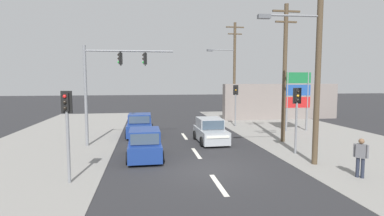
% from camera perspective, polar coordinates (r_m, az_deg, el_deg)
% --- Properties ---
extents(ground_plane, '(140.00, 140.00, 0.00)m').
position_cam_1_polar(ground_plane, '(13.62, 3.00, -11.59)').
color(ground_plane, '#28282B').
extents(lane_dash_near, '(0.20, 2.40, 0.01)m').
position_cam_1_polar(lane_dash_near, '(11.77, 5.08, -14.33)').
color(lane_dash_near, silver).
rests_on(lane_dash_near, ground).
extents(lane_dash_mid, '(0.20, 2.40, 0.01)m').
position_cam_1_polar(lane_dash_mid, '(16.46, 0.82, -8.59)').
color(lane_dash_mid, silver).
rests_on(lane_dash_mid, ground).
extents(lane_dash_far, '(0.20, 2.40, 0.01)m').
position_cam_1_polar(lane_dash_far, '(21.29, -1.46, -5.41)').
color(lane_dash_far, silver).
rests_on(lane_dash_far, ground).
extents(kerb_right_verge, '(10.00, 44.00, 0.02)m').
position_cam_1_polar(kerb_right_verge, '(19.24, 29.09, -7.21)').
color(kerb_right_verge, gray).
rests_on(kerb_right_verge, ground).
extents(kerb_left_verge, '(8.00, 40.00, 0.02)m').
position_cam_1_polar(kerb_left_verge, '(18.15, -27.55, -7.86)').
color(kerb_left_verge, gray).
rests_on(kerb_left_verge, ground).
extents(utility_pole_foreground_right, '(3.78, 0.43, 9.49)m').
position_cam_1_polar(utility_pole_foreground_right, '(14.95, 22.49, 9.33)').
color(utility_pole_foreground_right, '#4C3D2B').
rests_on(utility_pole_foreground_right, ground).
extents(utility_pole_midground_right, '(1.80, 0.26, 8.69)m').
position_cam_1_polar(utility_pole_midground_right, '(19.94, 17.24, 6.84)').
color(utility_pole_midground_right, '#4C3D2B').
rests_on(utility_pole_midground_right, ground).
extents(utility_pole_background_right, '(3.77, 0.67, 9.57)m').
position_cam_1_polar(utility_pole_background_right, '(29.98, 7.85, 7.51)').
color(utility_pole_background_right, '#4C3D2B').
rests_on(utility_pole_background_right, ground).
extents(traffic_signal_mast, '(5.29, 0.50, 6.00)m').
position_cam_1_polar(traffic_signal_mast, '(18.63, -15.78, 5.68)').
color(traffic_signal_mast, slate).
rests_on(traffic_signal_mast, ground).
extents(pedestal_signal_right_kerb, '(0.44, 0.30, 3.56)m').
position_cam_1_polar(pedestal_signal_right_kerb, '(16.84, 19.32, -0.24)').
color(pedestal_signal_right_kerb, slate).
rests_on(pedestal_signal_right_kerb, ground).
extents(pedestal_signal_left_kerb, '(0.43, 0.31, 3.56)m').
position_cam_1_polar(pedestal_signal_left_kerb, '(12.24, -22.69, -2.32)').
color(pedestal_signal_left_kerb, slate).
rests_on(pedestal_signal_left_kerb, ground).
extents(pedestal_signal_far_median, '(0.44, 0.31, 3.56)m').
position_cam_1_polar(pedestal_signal_far_median, '(25.80, 8.31, 1.81)').
color(pedestal_signal_far_median, slate).
rests_on(pedestal_signal_far_median, ground).
extents(shopping_plaza_sign, '(2.10, 0.16, 4.60)m').
position_cam_1_polar(shopping_plaza_sign, '(24.64, 19.43, 2.73)').
color(shopping_plaza_sign, slate).
rests_on(shopping_plaza_sign, ground).
extents(shopfront_wall_far, '(12.00, 1.00, 3.60)m').
position_cam_1_polar(shopfront_wall_far, '(31.92, 16.54, 1.19)').
color(shopfront_wall_far, gray).
rests_on(shopfront_wall_far, ground).
extents(hatchback_oncoming_mid, '(1.84, 3.67, 1.53)m').
position_cam_1_polar(hatchback_oncoming_mid, '(19.26, 3.51, -4.44)').
color(hatchback_oncoming_mid, '#A3A8AD').
rests_on(hatchback_oncoming_mid, ground).
extents(sedan_crossing_left, '(1.92, 4.26, 1.56)m').
position_cam_1_polar(sedan_crossing_left, '(21.96, -9.91, -3.31)').
color(sedan_crossing_left, navy).
rests_on(sedan_crossing_left, ground).
extents(hatchback_receding_far, '(1.81, 3.66, 1.53)m').
position_cam_1_polar(hatchback_receding_far, '(15.47, -8.99, -6.90)').
color(hatchback_receding_far, navy).
rests_on(hatchback_receding_far, ground).
extents(pedestrian_at_kerb, '(0.40, 0.45, 1.63)m').
position_cam_1_polar(pedestrian_at_kerb, '(13.96, 29.46, -7.92)').
color(pedestrian_at_kerb, '#232838').
rests_on(pedestrian_at_kerb, ground).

